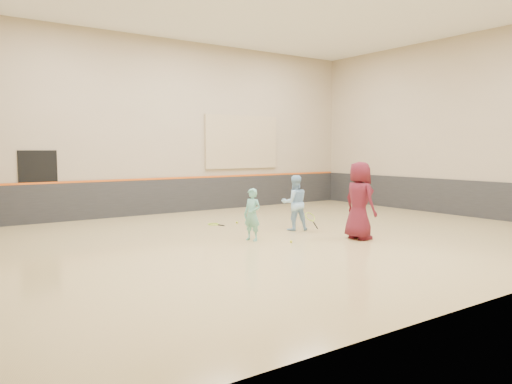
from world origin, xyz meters
TOP-DOWN VIEW (x-y plane):
  - room at (0.00, 0.00)m, footprint 15.04×12.04m
  - wainscot_back at (0.00, 5.97)m, footprint 14.90×0.04m
  - wainscot_right at (7.47, 0.00)m, footprint 0.04×11.90m
  - accent_stripe at (0.00, 5.96)m, footprint 14.90×0.03m
  - acoustic_panel at (2.80, 5.95)m, footprint 3.20×0.08m
  - doorway at (-4.50, 5.98)m, footprint 1.10×0.05m
  - girl at (-0.85, 0.02)m, footprint 0.44×0.54m
  - instructor at (0.98, 0.61)m, footprint 0.90×0.81m
  - young_man at (1.44, -1.36)m, footprint 0.66×0.98m
  - held_racket at (1.18, 0.18)m, footprint 0.49×0.49m
  - spare_racket at (-0.33, 2.79)m, footprint 0.75×0.75m
  - ball_under_racket at (-0.27, -0.78)m, footprint 0.07×0.07m
  - ball_in_hand at (1.54, -1.55)m, footprint 0.07×0.07m
  - ball_beside_spare at (0.37, 2.58)m, footprint 0.07×0.07m

SIDE VIEW (x-z plane):
  - spare_racket at x=-0.33m, z-range 0.00..0.04m
  - ball_under_racket at x=-0.27m, z-range 0.00..0.07m
  - ball_beside_spare at x=0.37m, z-range 0.00..0.07m
  - held_racket at x=1.18m, z-range 0.15..0.66m
  - wainscot_back at x=0.00m, z-range 0.00..1.20m
  - wainscot_right at x=7.47m, z-range 0.00..1.20m
  - girl at x=-0.85m, z-range 0.00..1.28m
  - instructor at x=0.98m, z-range 0.00..1.52m
  - room at x=0.00m, z-range -2.30..3.92m
  - young_man at x=1.44m, z-range 0.00..1.93m
  - doorway at x=-4.50m, z-range 0.00..2.20m
  - ball_in_hand at x=1.54m, z-range 1.18..1.25m
  - accent_stripe at x=0.00m, z-range 1.19..1.25m
  - acoustic_panel at x=2.80m, z-range 1.50..3.50m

